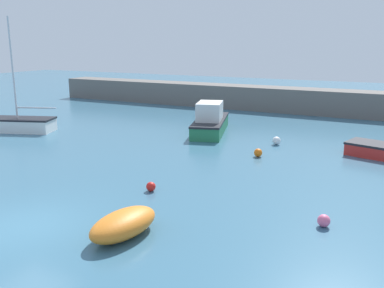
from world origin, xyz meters
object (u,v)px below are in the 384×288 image
mooring_buoy_pink (324,221)px  mooring_buoy_red (151,187)px  sailboat_tall_mast (18,124)px  motorboat_grey_hull (210,121)px  mooring_buoy_orange (258,153)px  mooring_buoy_white (276,141)px  rowboat_white_midwater (124,224)px

mooring_buoy_pink → mooring_buoy_red: (-6.97, 0.32, -0.02)m
sailboat_tall_mast → motorboat_grey_hull: sailboat_tall_mast is taller
mooring_buoy_orange → sailboat_tall_mast: bearing=-176.2°
mooring_buoy_pink → mooring_buoy_red: bearing=177.4°
mooring_buoy_red → mooring_buoy_pink: bearing=-2.6°
mooring_buoy_red → mooring_buoy_white: bearing=77.5°
sailboat_tall_mast → mooring_buoy_orange: sailboat_tall_mast is taller
mooring_buoy_white → mooring_buoy_pink: (4.69, -10.61, -0.03)m
mooring_buoy_red → rowboat_white_midwater: bearing=-69.2°
rowboat_white_midwater → mooring_buoy_red: rowboat_white_midwater is taller
sailboat_tall_mast → mooring_buoy_red: sailboat_tall_mast is taller
rowboat_white_midwater → mooring_buoy_orange: (0.69, 11.10, -0.19)m
motorboat_grey_hull → rowboat_white_midwater: bearing=177.9°
rowboat_white_midwater → sailboat_tall_mast: size_ratio=0.37×
sailboat_tall_mast → mooring_buoy_red: 15.77m
sailboat_tall_mast → mooring_buoy_red: size_ratio=19.39×
rowboat_white_midwater → motorboat_grey_hull: bearing=-158.5°
rowboat_white_midwater → mooring_buoy_red: (-1.49, 3.92, -0.21)m
mooring_buoy_white → mooring_buoy_red: size_ratio=1.25×
motorboat_grey_hull → mooring_buoy_white: (4.97, -1.35, -0.53)m
rowboat_white_midwater → mooring_buoy_white: 14.23m
mooring_buoy_orange → mooring_buoy_white: bearing=88.3°
motorboat_grey_hull → mooring_buoy_orange: (4.87, -4.46, -0.55)m
mooring_buoy_pink → mooring_buoy_red: 6.98m
sailboat_tall_mast → motorboat_grey_hull: size_ratio=1.20×
sailboat_tall_mast → mooring_buoy_pink: 22.46m
sailboat_tall_mast → mooring_buoy_red: (14.56, -6.06, -0.33)m
mooring_buoy_orange → rowboat_white_midwater: bearing=-93.6°
mooring_buoy_pink → mooring_buoy_red: mooring_buoy_pink is taller
motorboat_grey_hull → mooring_buoy_red: size_ratio=16.16×
motorboat_grey_hull → mooring_buoy_pink: motorboat_grey_hull is taller
mooring_buoy_red → motorboat_grey_hull: bearing=103.0°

